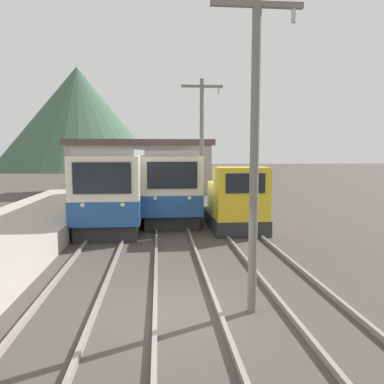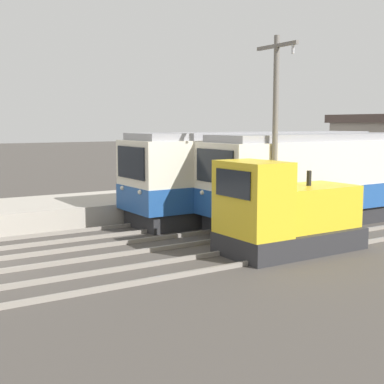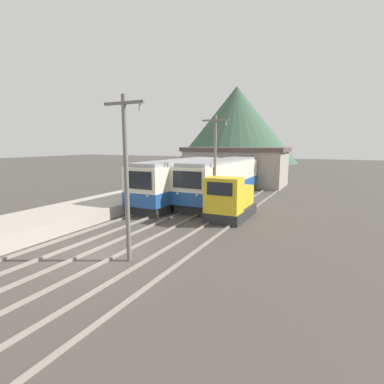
% 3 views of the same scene
% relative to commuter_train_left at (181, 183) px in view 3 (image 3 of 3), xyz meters
% --- Properties ---
extents(ground_plane, '(200.00, 200.00, 0.00)m').
position_rel_commuter_train_left_xyz_m(ground_plane, '(2.60, -12.74, -1.75)').
color(ground_plane, '#47423D').
extents(platform_left, '(4.50, 54.00, 0.83)m').
position_rel_commuter_train_left_xyz_m(platform_left, '(-3.65, -12.74, -1.33)').
color(platform_left, '#ADA599').
rests_on(platform_left, ground).
extents(track_left, '(1.54, 60.00, 0.14)m').
position_rel_commuter_train_left_xyz_m(track_left, '(-0.00, -12.74, -1.68)').
color(track_left, gray).
rests_on(track_left, ground).
extents(track_center, '(1.54, 60.00, 0.14)m').
position_rel_commuter_train_left_xyz_m(track_center, '(2.80, -12.74, -1.68)').
color(track_center, gray).
rests_on(track_center, ground).
extents(track_right, '(1.54, 60.00, 0.14)m').
position_rel_commuter_train_left_xyz_m(track_right, '(5.80, -12.74, -1.68)').
color(track_right, gray).
rests_on(track_right, ground).
extents(commuter_train_left, '(2.84, 12.49, 3.77)m').
position_rel_commuter_train_left_xyz_m(commuter_train_left, '(0.00, 0.00, 0.00)').
color(commuter_train_left, '#28282B').
rests_on(commuter_train_left, ground).
extents(commuter_train_center, '(2.84, 14.42, 3.72)m').
position_rel_commuter_train_left_xyz_m(commuter_train_center, '(2.80, 2.93, -0.02)').
color(commuter_train_center, '#28282B').
rests_on(commuter_train_center, ground).
extents(shunting_locomotive, '(2.40, 4.77, 3.00)m').
position_rel_commuter_train_left_xyz_m(shunting_locomotive, '(5.80, -3.53, -0.54)').
color(shunting_locomotive, '#28282B').
rests_on(shunting_locomotive, ground).
extents(catenary_mast_near, '(2.00, 0.20, 7.13)m').
position_rel_commuter_train_left_xyz_m(catenary_mast_near, '(4.31, -12.78, 2.14)').
color(catenary_mast_near, slate).
rests_on(catenary_mast_near, ground).
extents(catenary_mast_mid, '(2.00, 0.20, 7.13)m').
position_rel_commuter_train_left_xyz_m(catenary_mast_mid, '(4.31, -2.70, 2.14)').
color(catenary_mast_mid, slate).
rests_on(catenary_mast_mid, ground).
extents(station_building, '(12.60, 6.30, 4.69)m').
position_rel_commuter_train_left_xyz_m(station_building, '(0.64, 13.26, 0.62)').
color(station_building, gray).
rests_on(station_building, ground).
extents(mountain_backdrop, '(33.52, 33.52, 20.79)m').
position_rel_commuter_train_left_xyz_m(mountain_backdrop, '(-14.18, 59.01, 8.65)').
color(mountain_backdrop, '#3D5B47').
rests_on(mountain_backdrop, ground).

